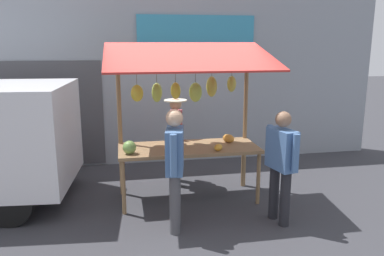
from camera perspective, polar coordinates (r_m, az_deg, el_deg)
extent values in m
plane|color=#38383D|center=(6.42, -0.50, -10.36)|extent=(40.00, 40.00, 0.00)
cube|color=#8C939E|center=(8.13, -3.24, 6.90)|extent=(9.00, 0.25, 3.40)
cube|color=teal|center=(8.03, 0.67, 14.35)|extent=(2.40, 0.06, 0.56)
cube|color=#47474C|center=(8.12, -19.67, 1.90)|extent=(1.90, 0.04, 2.10)
cube|color=olive|center=(6.14, -0.51, -3.00)|extent=(2.20, 0.90, 0.05)
cylinder|color=olive|center=(5.82, -10.07, -8.65)|extent=(0.06, 0.06, 0.83)
cylinder|color=olive|center=(6.18, 9.77, -7.37)|extent=(0.06, 0.06, 0.83)
cylinder|color=olive|center=(6.55, -10.15, -6.20)|extent=(0.06, 0.06, 0.83)
cylinder|color=olive|center=(6.87, 7.53, -5.22)|extent=(0.06, 0.06, 0.83)
cylinder|color=olive|center=(6.36, -10.60, 0.32)|extent=(0.07, 0.07, 2.35)
cylinder|color=olive|center=(6.70, 7.85, 1.02)|extent=(0.07, 0.07, 2.35)
cylinder|color=olive|center=(6.32, -1.17, 9.37)|extent=(2.12, 0.06, 0.06)
cube|color=#B72D28|center=(5.77, -0.28, 10.56)|extent=(2.50, 1.46, 0.39)
cylinder|color=brown|center=(6.47, 5.91, 8.52)|extent=(0.01, 0.01, 0.20)
ellipsoid|color=gold|center=(6.49, 5.86, 6.49)|extent=(0.22, 0.23, 0.27)
cylinder|color=brown|center=(6.39, 2.94, 8.52)|extent=(0.01, 0.01, 0.20)
ellipsoid|color=gold|center=(6.42, 2.91, 6.13)|extent=(0.24, 0.25, 0.34)
cylinder|color=brown|center=(6.31, 0.52, 8.05)|extent=(0.01, 0.01, 0.29)
ellipsoid|color=#B2CC4C|center=(6.34, 0.51, 5.30)|extent=(0.27, 0.26, 0.32)
cylinder|color=brown|center=(6.27, -2.46, 8.04)|extent=(0.01, 0.01, 0.28)
ellipsoid|color=yellow|center=(6.30, -2.44, 5.53)|extent=(0.22, 0.22, 0.27)
cylinder|color=brown|center=(6.29, -5.26, 7.97)|extent=(0.01, 0.01, 0.29)
ellipsoid|color=#B2CC4C|center=(6.32, -5.21, 5.24)|extent=(0.24, 0.23, 0.31)
cylinder|color=brown|center=(6.19, -8.20, 7.76)|extent=(0.01, 0.01, 0.31)
ellipsoid|color=yellow|center=(6.22, -8.12, 5.11)|extent=(0.24, 0.21, 0.27)
ellipsoid|color=orange|center=(6.40, 5.40, -1.53)|extent=(0.24, 0.26, 0.14)
sphere|color=#729E4C|center=(5.79, -9.22, -2.84)|extent=(0.20, 0.20, 0.20)
ellipsoid|color=gold|center=(5.92, 3.90, -2.86)|extent=(0.19, 0.22, 0.10)
cylinder|color=#4C4C51|center=(7.09, -2.31, -4.81)|extent=(0.14, 0.14, 0.77)
cylinder|color=#4C4C51|center=(6.85, -2.40, -5.45)|extent=(0.14, 0.14, 0.77)
cube|color=#BF4C51|center=(6.80, -2.41, 0.15)|extent=(0.30, 0.50, 0.54)
cylinder|color=#BF4C51|center=(7.08, -2.31, 0.84)|extent=(0.09, 0.09, 0.50)
cylinder|color=#BF4C51|center=(6.51, -2.52, -0.21)|extent=(0.09, 0.09, 0.50)
sphere|color=tan|center=(6.72, -2.44, 3.55)|extent=(0.21, 0.21, 0.21)
cylinder|color=beige|center=(6.71, -2.44, 4.09)|extent=(0.40, 0.40, 0.02)
cylinder|color=#4C4C51|center=(5.19, -2.57, -11.22)|extent=(0.14, 0.14, 0.82)
cylinder|color=#4C4C51|center=(5.44, -2.41, -10.05)|extent=(0.14, 0.14, 0.82)
cube|color=#476B9E|center=(5.08, -2.56, -3.32)|extent=(0.31, 0.53, 0.58)
cylinder|color=#476B9E|center=(4.78, -2.76, -4.07)|extent=(0.09, 0.09, 0.54)
cylinder|color=#476B9E|center=(5.37, -2.39, -2.18)|extent=(0.09, 0.09, 0.54)
sphere|color=tan|center=(4.98, -2.61, 1.49)|extent=(0.23, 0.23, 0.23)
cylinder|color=#232328|center=(5.55, 13.57, -10.13)|extent=(0.14, 0.14, 0.79)
cylinder|color=#232328|center=(5.74, 12.00, -9.24)|extent=(0.14, 0.14, 0.79)
cube|color=#476B9E|center=(5.43, 13.12, -3.07)|extent=(0.32, 0.51, 0.56)
cylinder|color=#476B9E|center=(5.20, 15.05, -3.63)|extent=(0.09, 0.09, 0.51)
cylinder|color=#476B9E|center=(5.66, 11.36, -2.11)|extent=(0.09, 0.09, 0.51)
sphere|color=#8C664C|center=(5.33, 13.34, 1.26)|extent=(0.22, 0.22, 0.22)
cylinder|color=black|center=(5.98, -25.37, -10.01)|extent=(0.67, 0.23, 0.66)
cylinder|color=black|center=(7.47, -21.18, -5.20)|extent=(0.67, 0.23, 0.66)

